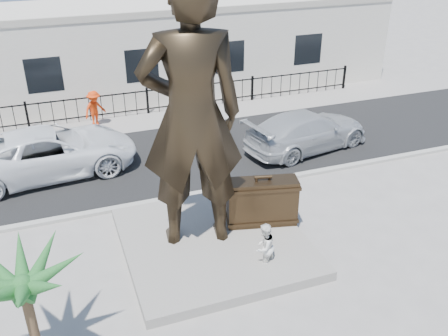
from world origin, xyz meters
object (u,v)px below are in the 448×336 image
object	(u,v)px
car_white	(50,152)
tourist	(264,247)
statue	(191,116)
suitcase	(262,202)

from	to	relation	value
car_white	tourist	bearing A→B (deg)	-152.00
tourist	statue	bearing A→B (deg)	-82.29
statue	car_white	xyz separation A→B (m)	(-3.73, 6.17, -3.21)
statue	car_white	bearing A→B (deg)	-49.46
statue	tourist	world-z (taller)	statue
suitcase	car_white	world-z (taller)	suitcase
car_white	statue	bearing A→B (deg)	-154.12
suitcase	tourist	size ratio (longest dim) A/B	1.47
tourist	car_white	bearing A→B (deg)	-89.09
tourist	suitcase	bearing A→B (deg)	-144.26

